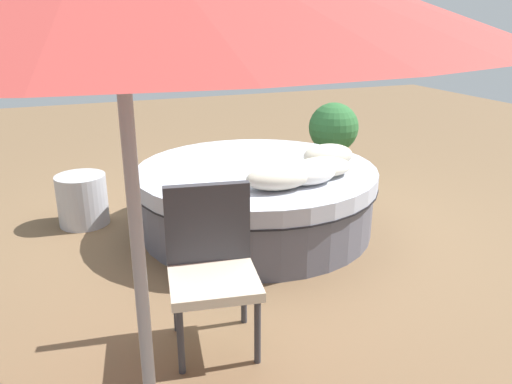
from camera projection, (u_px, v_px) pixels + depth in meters
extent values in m
plane|color=brown|center=(256.00, 227.00, 4.86)|extent=(16.00, 16.00, 0.00)
cylinder|color=#595966|center=(256.00, 205.00, 4.78)|extent=(2.15, 2.15, 0.45)
cylinder|color=black|center=(256.00, 183.00, 4.71)|extent=(2.22, 2.22, 0.02)
cylinder|color=#B2B7C6|center=(256.00, 175.00, 4.68)|extent=(2.21, 2.21, 0.15)
ellipsoid|color=beige|center=(279.00, 178.00, 4.06)|extent=(0.55, 0.33, 0.19)
ellipsoid|color=white|center=(308.00, 174.00, 4.18)|extent=(0.48, 0.29, 0.17)
ellipsoid|color=beige|center=(322.00, 167.00, 4.40)|extent=(0.53, 0.37, 0.15)
ellipsoid|color=beige|center=(328.00, 156.00, 4.64)|extent=(0.48, 0.32, 0.21)
cylinder|color=#333338|center=(258.00, 331.00, 2.92)|extent=(0.04, 0.04, 0.42)
cylinder|color=#333338|center=(181.00, 341.00, 2.83)|extent=(0.04, 0.04, 0.42)
cylinder|color=#333338|center=(244.00, 294.00, 3.30)|extent=(0.04, 0.04, 0.42)
cylinder|color=#333338|center=(176.00, 302.00, 3.22)|extent=(0.04, 0.04, 0.42)
cube|color=beige|center=(214.00, 281.00, 2.99)|extent=(0.59, 0.58, 0.06)
cube|color=#333338|center=(208.00, 223.00, 3.10)|extent=(0.52, 0.14, 0.50)
cylinder|color=#99999E|center=(138.00, 254.00, 1.81)|extent=(0.05, 0.05, 2.26)
cylinder|color=#4C4C51|center=(332.00, 161.00, 6.44)|extent=(0.39, 0.39, 0.34)
sphere|color=#2D6633|center=(334.00, 128.00, 6.30)|extent=(0.62, 0.62, 0.62)
cylinder|color=#B7B7BC|center=(83.00, 200.00, 4.87)|extent=(0.47, 0.47, 0.49)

